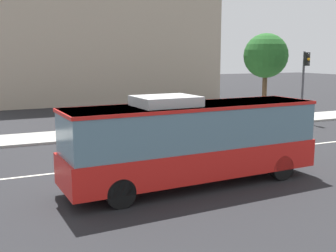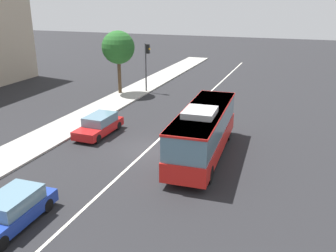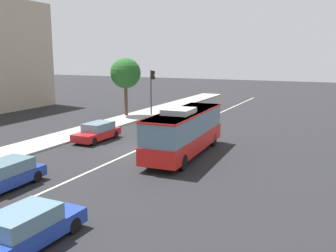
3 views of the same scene
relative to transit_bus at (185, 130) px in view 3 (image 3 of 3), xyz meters
name	(u,v)px [view 3 (image 3 of 3)]	position (x,y,z in m)	size (l,w,h in m)	color
ground_plane	(137,150)	(-0.19, 3.72, -1.81)	(160.00, 160.00, 0.00)	black
sidewalk_kerb	(55,139)	(-0.19, 11.46, -1.74)	(80.00, 3.38, 0.14)	#9E9B93
lane_centre_line	(137,150)	(-0.19, 3.72, -1.80)	(76.00, 0.16, 0.01)	silver
transit_bus	(185,130)	(0.00, 0.00, 0.00)	(10.11, 2.99, 3.46)	red
sedan_blue	(5,175)	(-10.21, 5.96, -1.09)	(4.56, 1.94, 1.46)	#1E3899
sedan_blue_ahead	(27,228)	(-14.40, 0.20, -1.09)	(4.54, 1.89, 1.46)	#1E3899
sedan_red	(97,132)	(1.25, 8.26, -1.09)	(4.52, 1.87, 1.46)	#B21919
traffic_light_mid_block	(152,85)	(14.52, 10.09, 1.75)	(0.33, 0.62, 5.20)	#47474C
street_tree_kerbside_left	(126,73)	(12.81, 12.53, 3.05)	(3.38, 3.38, 6.59)	#4C3823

